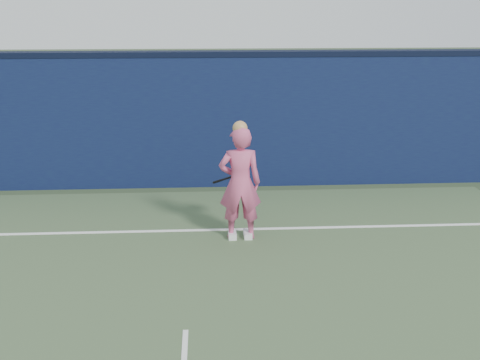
{
  "coord_description": "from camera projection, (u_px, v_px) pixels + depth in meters",
  "views": [
    {
      "loc": [
        0.26,
        -4.93,
        3.55
      ],
      "look_at": [
        0.76,
        3.68,
        0.93
      ],
      "focal_mm": 45.0,
      "sensor_mm": 36.0,
      "label": 1
    }
  ],
  "objects": [
    {
      "name": "player",
      "position": [
        240.0,
        183.0,
        9.03
      ],
      "size": [
        0.65,
        0.43,
        1.83
      ],
      "rotation": [
        0.0,
        0.0,
        3.16
      ],
      "color": "#CD4F7B",
      "rests_on": "ground"
    },
    {
      "name": "backstop_wall",
      "position": [
        192.0,
        123.0,
        11.57
      ],
      "size": [
        24.0,
        0.4,
        2.5
      ],
      "primitive_type": "cube",
      "color": "#0D1239",
      "rests_on": "ground"
    },
    {
      "name": "racket",
      "position": [
        238.0,
        175.0,
        9.47
      ],
      "size": [
        0.6,
        0.16,
        0.32
      ],
      "rotation": [
        0.0,
        0.0,
        0.02
      ],
      "color": "black",
      "rests_on": "ground"
    },
    {
      "name": "wall_cap",
      "position": [
        190.0,
        54.0,
        11.19
      ],
      "size": [
        24.0,
        0.42,
        0.1
      ],
      "primitive_type": "cube",
      "color": "black",
      "rests_on": "backstop_wall"
    }
  ]
}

